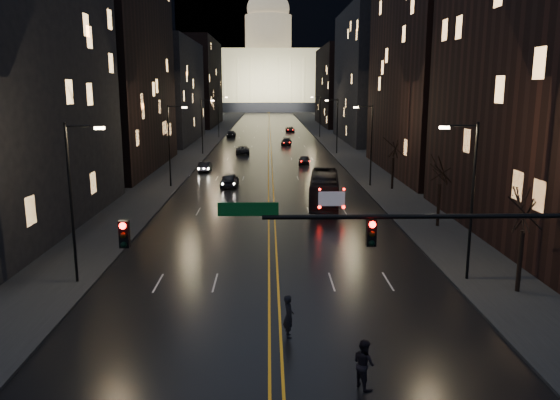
{
  "coord_description": "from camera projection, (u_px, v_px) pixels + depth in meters",
  "views": [
    {
      "loc": [
        -0.26,
        -19.23,
        10.82
      ],
      "look_at": [
        0.42,
        12.41,
        4.26
      ],
      "focal_mm": 35.0,
      "sensor_mm": 36.0,
      "label": 1
    }
  ],
  "objects": [
    {
      "name": "receding_car_b",
      "position": [
        304.0,
        160.0,
        77.57
      ],
      "size": [
        1.87,
        3.99,
        1.32
      ],
      "primitive_type": "imported",
      "rotation": [
        0.0,
        0.0,
        -0.08
      ],
      "color": "black",
      "rests_on": "ground"
    },
    {
      "name": "oncoming_car_c",
      "position": [
        243.0,
        150.0,
        90.0
      ],
      "size": [
        2.44,
        4.93,
        1.34
      ],
      "primitive_type": "imported",
      "rotation": [
        0.0,
        0.0,
        3.19
      ],
      "color": "black",
      "rests_on": "ground"
    },
    {
      "name": "tree_right_near",
      "position": [
        525.0,
        211.0,
        28.21
      ],
      "size": [
        2.4,
        2.4,
        6.65
      ],
      "color": "black",
      "rests_on": "ground"
    },
    {
      "name": "building_right_dist",
      "position": [
        342.0,
        87.0,
        156.29
      ],
      "size": [
        12.0,
        40.0,
        22.0
      ],
      "primitive_type": "cube",
      "color": "black",
      "rests_on": "ground"
    },
    {
      "name": "center_line",
      "position": [
        269.0,
        128.0,
        148.29
      ],
      "size": [
        0.62,
        320.0,
        0.01
      ],
      "primitive_type": "cube",
      "color": "orange",
      "rests_on": "road"
    },
    {
      "name": "receding_car_a",
      "position": [
        324.0,
        181.0,
        59.88
      ],
      "size": [
        1.8,
        4.7,
        1.53
      ],
      "primitive_type": "imported",
      "rotation": [
        0.0,
        0.0,
        0.04
      ],
      "color": "black",
      "rests_on": "ground"
    },
    {
      "name": "streetlamp_right_mid",
      "position": [
        370.0,
        141.0,
        59.38
      ],
      "size": [
        2.13,
        0.25,
        9.0
      ],
      "color": "black",
      "rests_on": "ground"
    },
    {
      "name": "oncoming_car_b",
      "position": [
        205.0,
        167.0,
        71.1
      ],
      "size": [
        1.49,
        4.11,
        1.35
      ],
      "primitive_type": "imported",
      "rotation": [
        0.0,
        0.0,
        3.13
      ],
      "color": "black",
      "rests_on": "ground"
    },
    {
      "name": "road",
      "position": [
        269.0,
        128.0,
        148.29
      ],
      "size": [
        20.0,
        320.0,
        0.02
      ],
      "primitive_type": "cube",
      "color": "black",
      "rests_on": "ground"
    },
    {
      "name": "mountain_ridge",
      "position": [
        325.0,
        8.0,
        380.69
      ],
      "size": [
        520.0,
        60.0,
        130.0
      ],
      "primitive_type": "cube",
      "color": "black",
      "rests_on": "ground"
    },
    {
      "name": "oncoming_car_a",
      "position": [
        230.0,
        180.0,
        60.28
      ],
      "size": [
        1.99,
        4.58,
        1.54
      ],
      "primitive_type": "imported",
      "rotation": [
        0.0,
        0.0,
        3.1
      ],
      "color": "black",
      "rests_on": "ground"
    },
    {
      "name": "pedestrian_b",
      "position": [
        364.0,
        363.0,
        19.9
      ],
      "size": [
        0.87,
        1.04,
        1.87
      ],
      "primitive_type": "imported",
      "rotation": [
        0.0,
        0.0,
        2.07
      ],
      "color": "black",
      "rests_on": "ground"
    },
    {
      "name": "capitol",
      "position": [
        268.0,
        74.0,
        262.28
      ],
      "size": [
        90.0,
        50.0,
        58.5
      ],
      "color": "black",
      "rests_on": "ground"
    },
    {
      "name": "sidewalk_right",
      "position": [
        320.0,
        127.0,
        148.57
      ],
      "size": [
        8.0,
        320.0,
        0.16
      ],
      "primitive_type": "cube",
      "color": "black",
      "rests_on": "ground"
    },
    {
      "name": "streetlamp_left_far",
      "position": [
        203.0,
        123.0,
        88.29
      ],
      "size": [
        2.13,
        0.25,
        9.0
      ],
      "color": "black",
      "rests_on": "ground"
    },
    {
      "name": "traffic_signal",
      "position": [
        436.0,
        245.0,
        20.11
      ],
      "size": [
        17.29,
        0.45,
        7.0
      ],
      "color": "black",
      "rests_on": "ground"
    },
    {
      "name": "streetlamp_right_far",
      "position": [
        336.0,
        123.0,
        88.75
      ],
      "size": [
        2.13,
        0.25,
        9.0
      ],
      "color": "black",
      "rests_on": "ground"
    },
    {
      "name": "receding_car_c",
      "position": [
        286.0,
        142.0,
        103.27
      ],
      "size": [
        2.29,
        4.66,
        1.3
      ],
      "primitive_type": "imported",
      "rotation": [
        0.0,
        0.0,
        -0.11
      ],
      "color": "black",
      "rests_on": "ground"
    },
    {
      "name": "streetlamp_right_dist",
      "position": [
        319.0,
        114.0,
        118.12
      ],
      "size": [
        2.13,
        0.25,
        9.0
      ],
      "color": "black",
      "rests_on": "ground"
    },
    {
      "name": "building_right_tall",
      "position": [
        442.0,
        19.0,
        66.56
      ],
      "size": [
        12.0,
        30.0,
        38.0
      ],
      "primitive_type": "cube",
      "color": "black",
      "rests_on": "ground"
    },
    {
      "name": "tree_right_mid",
      "position": [
        441.0,
        171.0,
        41.92
      ],
      "size": [
        2.4,
        2.4,
        6.65
      ],
      "color": "black",
      "rests_on": "ground"
    },
    {
      "name": "building_left_mid",
      "position": [
        108.0,
        62.0,
        70.6
      ],
      "size": [
        12.0,
        30.0,
        28.0
      ],
      "primitive_type": "cube",
      "color": "black",
      "rests_on": "ground"
    },
    {
      "name": "pedestrian_a",
      "position": [
        289.0,
        316.0,
        23.92
      ],
      "size": [
        0.57,
        0.77,
        1.94
      ],
      "primitive_type": "imported",
      "rotation": [
        0.0,
        0.0,
        1.72
      ],
      "color": "black",
      "rests_on": "ground"
    },
    {
      "name": "bus",
      "position": [
        324.0,
        189.0,
        50.87
      ],
      "size": [
        3.63,
        10.89,
        2.98
      ],
      "primitive_type": "imported",
      "rotation": [
        0.0,
        0.0,
        -0.11
      ],
      "color": "black",
      "rests_on": "ground"
    },
    {
      "name": "streetlamp_right_near",
      "position": [
        469.0,
        193.0,
        30.01
      ],
      "size": [
        2.13,
        0.25,
        9.0
      ],
      "color": "black",
      "rests_on": "ground"
    },
    {
      "name": "oncoming_car_d",
      "position": [
        231.0,
        134.0,
        121.0
      ],
      "size": [
        2.14,
        5.04,
        1.45
      ],
      "primitive_type": "imported",
      "rotation": [
        0.0,
        0.0,
        3.16
      ],
      "color": "black",
      "rests_on": "ground"
    },
    {
      "name": "building_right_mid",
      "position": [
        374.0,
        76.0,
        108.9
      ],
      "size": [
        12.0,
        34.0,
        26.0
      ],
      "primitive_type": "cube",
      "color": "black",
      "rests_on": "ground"
    },
    {
      "name": "building_left_dist",
      "position": [
        195.0,
        83.0,
        155.2
      ],
      "size": [
        12.0,
        40.0,
        24.0
      ],
      "primitive_type": "cube",
      "color": "black",
      "rests_on": "ground"
    },
    {
      "name": "building_left_far",
      "position": [
        164.0,
        91.0,
        108.62
      ],
      "size": [
        12.0,
        34.0,
        20.0
      ],
      "primitive_type": "cube",
      "color": "black",
      "rests_on": "ground"
    },
    {
      "name": "tree_right_far",
      "position": [
        394.0,
        148.0,
        57.58
      ],
      "size": [
        2.4,
        2.4,
        6.65
      ],
      "color": "black",
      "rests_on": "ground"
    },
    {
      "name": "ground",
      "position": [
        276.0,
        373.0,
        21.03
      ],
      "size": [
        900.0,
        900.0,
        0.0
      ],
      "primitive_type": "plane",
      "color": "black",
      "rests_on": "ground"
    },
    {
      "name": "streetlamp_left_near",
      "position": [
        74.0,
        195.0,
        29.55
      ],
      "size": [
        2.13,
        0.25,
        9.0
      ],
      "color": "black",
      "rests_on": "ground"
    },
    {
      "name": "streetlamp_left_dist",
      "position": [
        219.0,
        114.0,
        117.66
      ],
      "size": [
        2.13,
        0.25,
        9.0
      ],
      "color": "black",
      "rests_on": "ground"
    },
    {
      "name": "streetlamp_left_mid",
      "position": [
        171.0,
        141.0,
        58.92
      ],
      "size": [
        2.13,
        0.25,
        9.0
      ],
      "color": "black",
      "rests_on": "ground"
    },
    {
      "name": "sidewalk_left",
      "position": [
        218.0,
        128.0,
        147.98
      ],
      "size": [
        8.0,
        320.0,
        0.16
      ],
      "primitive_type": "cube",
      "color": "black",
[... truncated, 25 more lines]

